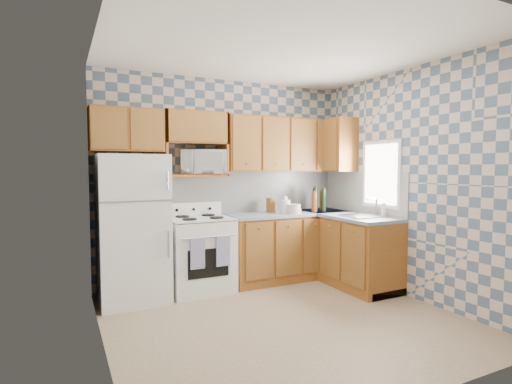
% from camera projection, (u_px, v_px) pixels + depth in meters
% --- Properties ---
extents(floor, '(3.40, 3.40, 0.00)m').
position_uv_depth(floor, '(284.00, 319.00, 4.04)').
color(floor, '#7E6D53').
rests_on(floor, ground).
extents(back_wall, '(3.40, 0.02, 2.70)m').
position_uv_depth(back_wall, '(225.00, 181.00, 5.39)').
color(back_wall, slate).
rests_on(back_wall, ground).
extents(right_wall, '(0.02, 3.20, 2.70)m').
position_uv_depth(right_wall, '(409.00, 183.00, 4.70)').
color(right_wall, slate).
rests_on(right_wall, ground).
extents(backsplash_back, '(2.60, 0.02, 0.56)m').
position_uv_depth(backsplash_back, '(252.00, 192.00, 5.56)').
color(backsplash_back, white).
rests_on(backsplash_back, back_wall).
extents(backsplash_right, '(0.02, 1.60, 0.56)m').
position_uv_depth(backsplash_right, '(362.00, 192.00, 5.42)').
color(backsplash_right, white).
rests_on(backsplash_right, right_wall).
extents(refrigerator, '(0.75, 0.70, 1.68)m').
position_uv_depth(refrigerator, '(132.00, 229.00, 4.54)').
color(refrigerator, white).
rests_on(refrigerator, floor).
extents(stove_body, '(0.76, 0.65, 0.90)m').
position_uv_depth(stove_body, '(200.00, 255.00, 4.94)').
color(stove_body, white).
rests_on(stove_body, floor).
extents(cooktop, '(0.76, 0.65, 0.02)m').
position_uv_depth(cooktop, '(199.00, 219.00, 4.91)').
color(cooktop, silver).
rests_on(cooktop, stove_body).
extents(backguard, '(0.76, 0.08, 0.17)m').
position_uv_depth(backguard, '(193.00, 209.00, 5.15)').
color(backguard, white).
rests_on(backguard, cooktop).
extents(dish_towel_left, '(0.17, 0.02, 0.36)m').
position_uv_depth(dish_towel_left, '(198.00, 254.00, 4.57)').
color(dish_towel_left, navy).
rests_on(dish_towel_left, stove_body).
extents(dish_towel_right, '(0.17, 0.02, 0.36)m').
position_uv_depth(dish_towel_right, '(223.00, 251.00, 4.70)').
color(dish_towel_right, navy).
rests_on(dish_towel_right, stove_body).
extents(base_cabinets_back, '(1.75, 0.60, 0.88)m').
position_uv_depth(base_cabinets_back, '(288.00, 246.00, 5.54)').
color(base_cabinets_back, brown).
rests_on(base_cabinets_back, floor).
extents(base_cabinets_right, '(0.60, 1.60, 0.88)m').
position_uv_depth(base_cabinets_right, '(345.00, 249.00, 5.34)').
color(base_cabinets_right, brown).
rests_on(base_cabinets_right, floor).
extents(countertop_back, '(1.77, 0.63, 0.04)m').
position_uv_depth(countertop_back, '(289.00, 214.00, 5.50)').
color(countertop_back, slate).
rests_on(countertop_back, base_cabinets_back).
extents(countertop_right, '(0.63, 1.60, 0.04)m').
position_uv_depth(countertop_right, '(345.00, 215.00, 5.31)').
color(countertop_right, slate).
rests_on(countertop_right, base_cabinets_right).
extents(upper_cabinets_back, '(1.75, 0.33, 0.74)m').
position_uv_depth(upper_cabinets_back, '(284.00, 145.00, 5.57)').
color(upper_cabinets_back, brown).
rests_on(upper_cabinets_back, back_wall).
extents(upper_cabinets_fridge, '(0.82, 0.33, 0.50)m').
position_uv_depth(upper_cabinets_fridge, '(127.00, 130.00, 4.63)').
color(upper_cabinets_fridge, brown).
rests_on(upper_cabinets_fridge, back_wall).
extents(upper_cabinets_right, '(0.33, 0.70, 0.74)m').
position_uv_depth(upper_cabinets_right, '(333.00, 146.00, 5.72)').
color(upper_cabinets_right, brown).
rests_on(upper_cabinets_right, right_wall).
extents(microwave_shelf, '(0.80, 0.33, 0.03)m').
position_uv_depth(microwave_shelf, '(195.00, 175.00, 5.02)').
color(microwave_shelf, brown).
rests_on(microwave_shelf, back_wall).
extents(microwave, '(0.63, 0.49, 0.31)m').
position_uv_depth(microwave, '(202.00, 162.00, 5.08)').
color(microwave, white).
rests_on(microwave, microwave_shelf).
extents(sink, '(0.48, 0.40, 0.03)m').
position_uv_depth(sink, '(363.00, 216.00, 5.00)').
color(sink, '#B7B7BC').
rests_on(sink, countertop_right).
extents(window, '(0.02, 0.66, 0.86)m').
position_uv_depth(window, '(381.00, 174.00, 5.09)').
color(window, silver).
rests_on(window, right_wall).
extents(bottle_0, '(0.07, 0.07, 0.33)m').
position_uv_depth(bottle_0, '(315.00, 200.00, 5.60)').
color(bottle_0, black).
rests_on(bottle_0, countertop_back).
extents(bottle_1, '(0.07, 0.07, 0.31)m').
position_uv_depth(bottle_1, '(323.00, 200.00, 5.59)').
color(bottle_1, black).
rests_on(bottle_1, countertop_back).
extents(bottle_2, '(0.07, 0.07, 0.29)m').
position_uv_depth(bottle_2, '(322.00, 201.00, 5.71)').
color(bottle_2, '#5B3216').
rests_on(bottle_2, countertop_back).
extents(bottle_3, '(0.07, 0.07, 0.26)m').
position_uv_depth(bottle_3, '(314.00, 203.00, 5.50)').
color(bottle_3, '#5B3216').
rests_on(bottle_3, countertop_back).
extents(knife_block, '(0.11, 0.11, 0.20)m').
position_uv_depth(knife_block, '(271.00, 205.00, 5.48)').
color(knife_block, brown).
rests_on(knife_block, countertop_back).
extents(electric_kettle, '(0.14, 0.14, 0.18)m').
position_uv_depth(electric_kettle, '(285.00, 207.00, 5.39)').
color(electric_kettle, white).
rests_on(electric_kettle, countertop_back).
extents(food_containers, '(0.19, 0.19, 0.13)m').
position_uv_depth(food_containers, '(294.00, 209.00, 5.32)').
color(food_containers, beige).
rests_on(food_containers, countertop_back).
extents(soap_bottle, '(0.06, 0.06, 0.17)m').
position_uv_depth(soap_bottle, '(384.00, 210.00, 4.98)').
color(soap_bottle, beige).
rests_on(soap_bottle, countertop_right).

